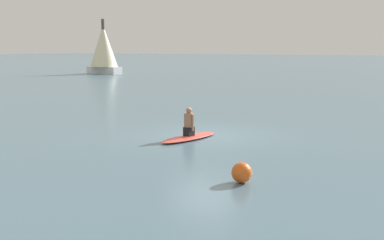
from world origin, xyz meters
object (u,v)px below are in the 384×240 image
at_px(person_paddler, 189,123).
at_px(sailboat_far_left, 104,48).
at_px(surfboard, 189,137).
at_px(buoy_marker, 242,173).

xyz_separation_m(person_paddler, sailboat_far_left, (-30.94, -31.14, 2.58)).
bearing_deg(surfboard, buoy_marker, -125.79).
xyz_separation_m(person_paddler, buoy_marker, (4.02, 3.93, -0.33)).
distance_m(surfboard, buoy_marker, 5.62).
xyz_separation_m(surfboard, sailboat_far_left, (-30.94, -31.14, 3.10)).
relative_size(surfboard, sailboat_far_left, 0.40).
xyz_separation_m(sailboat_far_left, buoy_marker, (34.96, 35.07, -2.91)).
bearing_deg(buoy_marker, surfboard, -135.72).
bearing_deg(sailboat_far_left, buoy_marker, -38.93).
distance_m(person_paddler, sailboat_far_left, 43.97).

